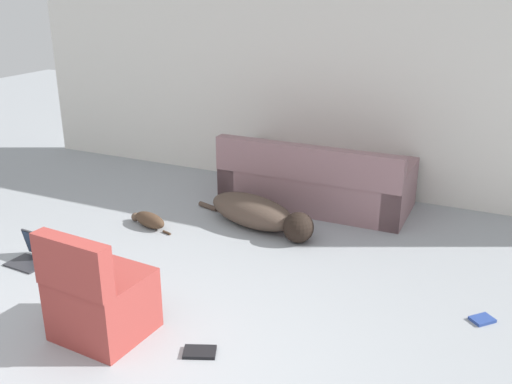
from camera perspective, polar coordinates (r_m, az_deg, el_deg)
name	(u,v)px	position (r m, az deg, el deg)	size (l,w,h in m)	color
wall_back	(321,71)	(6.63, 6.53, 11.96)	(7.87, 0.06, 2.77)	silver
couch	(316,183)	(6.30, 6.00, 0.89)	(2.02, 0.92, 0.77)	gray
dog	(258,213)	(5.72, 0.24, -2.15)	(1.51, 0.73, 0.30)	#4C3D33
cat	(149,220)	(5.86, -10.67, -2.76)	(0.58, 0.27, 0.15)	#473323
laptop_open	(34,252)	(5.45, -21.34, -5.61)	(0.35, 0.32, 0.26)	#2D2D33
book_black	(200,352)	(3.98, -5.65, -15.64)	(0.25, 0.21, 0.02)	black
book_blue	(482,319)	(4.59, 21.69, -11.76)	(0.20, 0.20, 0.02)	#28428E
side_chair	(99,299)	(4.13, -15.42, -10.25)	(0.63, 0.60, 0.82)	#993833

